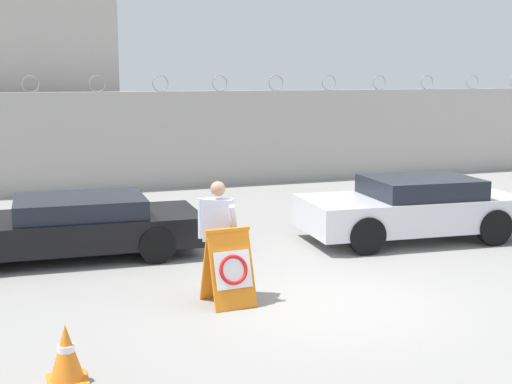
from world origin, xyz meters
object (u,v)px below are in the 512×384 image
at_px(parked_car_front_coupe, 70,226).
at_px(parked_car_rear_sedan, 412,207).
at_px(traffic_cone_near, 66,353).
at_px(barricade_sign, 229,267).
at_px(security_guard, 218,232).

bearing_deg(parked_car_front_coupe, parked_car_rear_sedan, 175.01).
bearing_deg(parked_car_front_coupe, traffic_cone_near, 86.86).
distance_m(barricade_sign, security_guard, 0.64).
bearing_deg(parked_car_front_coupe, barricade_sign, 120.69).
xyz_separation_m(traffic_cone_near, parked_car_front_coupe, (0.56, 5.44, 0.25)).
bearing_deg(security_guard, traffic_cone_near, -104.37).
height_order(traffic_cone_near, parked_car_front_coupe, parked_car_front_coupe).
distance_m(traffic_cone_near, parked_car_rear_sedan, 8.47).
bearing_deg(barricade_sign, parked_car_rear_sedan, 25.01).
height_order(security_guard, parked_car_rear_sedan, security_guard).
distance_m(security_guard, parked_car_rear_sedan, 5.18).
xyz_separation_m(security_guard, traffic_cone_near, (-2.44, -2.38, -0.64)).
height_order(security_guard, parked_car_front_coupe, security_guard).
bearing_deg(parked_car_rear_sedan, barricade_sign, 33.76).
bearing_deg(traffic_cone_near, security_guard, 44.36).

